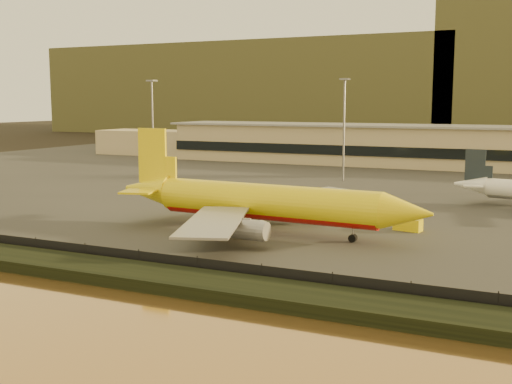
% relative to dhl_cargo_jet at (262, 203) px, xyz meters
% --- Properties ---
extents(ground, '(900.00, 900.00, 0.00)m').
position_rel_dhl_cargo_jet_xyz_m(ground, '(1.74, -12.75, -4.79)').
color(ground, black).
rests_on(ground, ground).
extents(embankment, '(320.00, 7.00, 1.40)m').
position_rel_dhl_cargo_jet_xyz_m(embankment, '(1.74, -29.75, -4.09)').
color(embankment, black).
rests_on(embankment, ground).
extents(tarmac, '(320.00, 220.00, 0.20)m').
position_rel_dhl_cargo_jet_xyz_m(tarmac, '(1.74, 82.25, -4.69)').
color(tarmac, '#2D2D2D').
rests_on(tarmac, ground).
extents(perimeter_fence, '(300.00, 0.05, 2.20)m').
position_rel_dhl_cargo_jet_xyz_m(perimeter_fence, '(1.74, -25.75, -3.49)').
color(perimeter_fence, black).
rests_on(perimeter_fence, tarmac).
extents(terminal_building, '(202.00, 25.00, 12.60)m').
position_rel_dhl_cargo_jet_xyz_m(terminal_building, '(-12.78, 112.81, 1.45)').
color(terminal_building, tan).
rests_on(terminal_building, tarmac).
extents(apron_light_masts, '(152.20, 12.20, 25.40)m').
position_rel_dhl_cargo_jet_xyz_m(apron_light_masts, '(16.74, 62.25, 10.91)').
color(apron_light_masts, slate).
rests_on(apron_light_masts, tarmac).
extents(distant_hills, '(470.00, 160.00, 70.00)m').
position_rel_dhl_cargo_jet_xyz_m(distant_hills, '(-19.00, 327.25, 26.60)').
color(distant_hills, brown).
rests_on(distant_hills, ground).
extents(dhl_cargo_jet, '(51.47, 50.42, 15.38)m').
position_rel_dhl_cargo_jet_xyz_m(dhl_cargo_jet, '(0.00, 0.00, 0.00)').
color(dhl_cargo_jet, yellow).
rests_on(dhl_cargo_jet, tarmac).
extents(gse_vehicle_yellow, '(4.48, 2.65, 1.89)m').
position_rel_dhl_cargo_jet_xyz_m(gse_vehicle_yellow, '(19.81, 10.76, -3.65)').
color(gse_vehicle_yellow, yellow).
rests_on(gse_vehicle_yellow, tarmac).
extents(gse_vehicle_white, '(3.57, 1.68, 1.59)m').
position_rel_dhl_cargo_jet_xyz_m(gse_vehicle_white, '(-16.70, 26.57, -3.80)').
color(gse_vehicle_white, white).
rests_on(gse_vehicle_white, tarmac).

